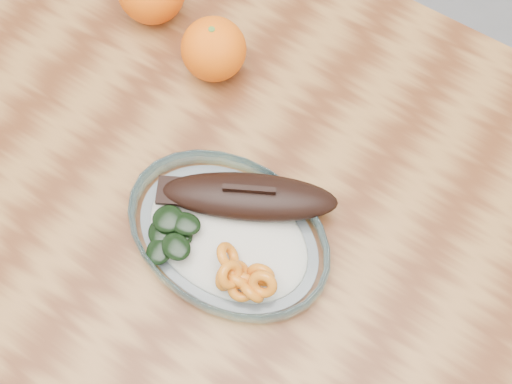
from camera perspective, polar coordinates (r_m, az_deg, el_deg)
ground at (r=1.50m, az=-4.03°, el=-10.57°), size 3.00×3.00×0.00m
dining_table at (r=0.88m, az=-6.77°, el=-1.19°), size 1.20×0.80×0.75m
plated_meal at (r=0.74m, az=-2.44°, el=-3.55°), size 0.46×0.46×0.08m
orange_right at (r=0.83m, az=-3.79°, el=12.55°), size 0.08×0.08×0.08m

